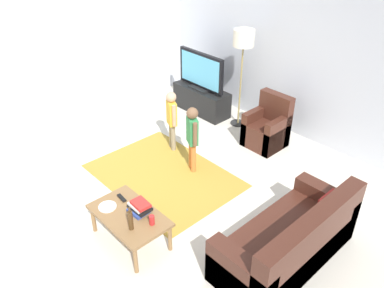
{
  "coord_description": "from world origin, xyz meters",
  "views": [
    {
      "loc": [
        3.48,
        -2.63,
        3.6
      ],
      "look_at": [
        0.0,
        0.6,
        0.65
      ],
      "focal_mm": 36.79,
      "sensor_mm": 36.0,
      "label": 1
    }
  ],
  "objects_px": {
    "soda_can": "(152,220)",
    "plate": "(107,207)",
    "book_stack": "(139,207)",
    "tv_remote": "(122,198)",
    "floor_lamp": "(243,43)",
    "coffee_table": "(129,217)",
    "couch": "(292,243)",
    "bottle": "(130,220)",
    "tv": "(201,71)",
    "child_center": "(192,134)",
    "armchair": "(268,129)",
    "child_near_tv": "(172,116)",
    "tv_stand": "(201,100)"
  },
  "relations": [
    {
      "from": "floor_lamp",
      "to": "soda_can",
      "type": "relative_size",
      "value": 14.83
    },
    {
      "from": "tv",
      "to": "plate",
      "type": "height_order",
      "value": "tv"
    },
    {
      "from": "couch",
      "to": "coffee_table",
      "type": "bearing_deg",
      "value": -143.2
    },
    {
      "from": "tv_remote",
      "to": "soda_can",
      "type": "distance_m",
      "value": 0.62
    },
    {
      "from": "armchair",
      "to": "child_center",
      "type": "bearing_deg",
      "value": -102.66
    },
    {
      "from": "book_stack",
      "to": "tv_remote",
      "type": "height_order",
      "value": "book_stack"
    },
    {
      "from": "coffee_table",
      "to": "bottle",
      "type": "relative_size",
      "value": 3.24
    },
    {
      "from": "armchair",
      "to": "child_center",
      "type": "relative_size",
      "value": 0.84
    },
    {
      "from": "soda_can",
      "to": "coffee_table",
      "type": "bearing_deg",
      "value": -162.65
    },
    {
      "from": "bottle",
      "to": "tv_remote",
      "type": "relative_size",
      "value": 1.82
    },
    {
      "from": "coffee_table",
      "to": "soda_can",
      "type": "bearing_deg",
      "value": 17.35
    },
    {
      "from": "book_stack",
      "to": "tv_remote",
      "type": "distance_m",
      "value": 0.36
    },
    {
      "from": "floor_lamp",
      "to": "soda_can",
      "type": "bearing_deg",
      "value": -65.61
    },
    {
      "from": "couch",
      "to": "soda_can",
      "type": "relative_size",
      "value": 15.0
    },
    {
      "from": "tv_stand",
      "to": "coffee_table",
      "type": "xyz_separation_m",
      "value": [
        1.94,
        -3.08,
        0.13
      ]
    },
    {
      "from": "plate",
      "to": "child_center",
      "type": "bearing_deg",
      "value": 100.63
    },
    {
      "from": "armchair",
      "to": "tv_remote",
      "type": "distance_m",
      "value": 2.94
    },
    {
      "from": "book_stack",
      "to": "plate",
      "type": "distance_m",
      "value": 0.41
    },
    {
      "from": "couch",
      "to": "book_stack",
      "type": "xyz_separation_m",
      "value": [
        -1.48,
        -1.03,
        0.2
      ]
    },
    {
      "from": "tv",
      "to": "bottle",
      "type": "relative_size",
      "value": 3.56
    },
    {
      "from": "floor_lamp",
      "to": "coffee_table",
      "type": "bearing_deg",
      "value": -71.21
    },
    {
      "from": "child_center",
      "to": "tv_remote",
      "type": "height_order",
      "value": "child_center"
    },
    {
      "from": "coffee_table",
      "to": "plate",
      "type": "height_order",
      "value": "plate"
    },
    {
      "from": "couch",
      "to": "plate",
      "type": "distance_m",
      "value": 2.22
    },
    {
      "from": "coffee_table",
      "to": "soda_can",
      "type": "relative_size",
      "value": 8.33
    },
    {
      "from": "tv_stand",
      "to": "tv",
      "type": "bearing_deg",
      "value": -90.0
    },
    {
      "from": "couch",
      "to": "tv_remote",
      "type": "xyz_separation_m",
      "value": [
        -1.84,
        -1.05,
        0.14
      ]
    },
    {
      "from": "coffee_table",
      "to": "plate",
      "type": "bearing_deg",
      "value": -156.78
    },
    {
      "from": "book_stack",
      "to": "soda_can",
      "type": "distance_m",
      "value": 0.27
    },
    {
      "from": "child_center",
      "to": "coffee_table",
      "type": "bearing_deg",
      "value": -69.28
    },
    {
      "from": "tv_remote",
      "to": "plate",
      "type": "relative_size",
      "value": 0.77
    },
    {
      "from": "armchair",
      "to": "floor_lamp",
      "type": "relative_size",
      "value": 0.51
    },
    {
      "from": "armchair",
      "to": "book_stack",
      "type": "xyz_separation_m",
      "value": [
        0.33,
        -2.91,
        0.19
      ]
    },
    {
      "from": "child_near_tv",
      "to": "armchair",
      "type": "bearing_deg",
      "value": 51.82
    },
    {
      "from": "tv_remote",
      "to": "book_stack",
      "type": "bearing_deg",
      "value": 9.07
    },
    {
      "from": "floor_lamp",
      "to": "plate",
      "type": "distance_m",
      "value": 3.62
    },
    {
      "from": "armchair",
      "to": "soda_can",
      "type": "xyz_separation_m",
      "value": [
        0.59,
        -2.94,
        0.18
      ]
    },
    {
      "from": "tv_stand",
      "to": "floor_lamp",
      "type": "xyz_separation_m",
      "value": [
        0.84,
        0.15,
        1.3
      ]
    },
    {
      "from": "floor_lamp",
      "to": "coffee_table",
      "type": "xyz_separation_m",
      "value": [
        1.1,
        -3.23,
        -1.17
      ]
    },
    {
      "from": "tv",
      "to": "armchair",
      "type": "xyz_separation_m",
      "value": [
        1.66,
        -0.02,
        -0.55
      ]
    },
    {
      "from": "child_near_tv",
      "to": "floor_lamp",
      "type": "bearing_deg",
      "value": 82.97
    },
    {
      "from": "tv",
      "to": "coffee_table",
      "type": "bearing_deg",
      "value": -57.58
    },
    {
      "from": "coffee_table",
      "to": "armchair",
      "type": "bearing_deg",
      "value": 95.18
    },
    {
      "from": "book_stack",
      "to": "soda_can",
      "type": "height_order",
      "value": "book_stack"
    },
    {
      "from": "bottle",
      "to": "tv",
      "type": "bearing_deg",
      "value": 124.23
    },
    {
      "from": "armchair",
      "to": "floor_lamp",
      "type": "height_order",
      "value": "floor_lamp"
    },
    {
      "from": "soda_can",
      "to": "plate",
      "type": "relative_size",
      "value": 0.55
    },
    {
      "from": "book_stack",
      "to": "plate",
      "type": "xyz_separation_m",
      "value": [
        -0.33,
        -0.24,
        -0.06
      ]
    },
    {
      "from": "child_near_tv",
      "to": "coffee_table",
      "type": "relative_size",
      "value": 1.04
    },
    {
      "from": "floor_lamp",
      "to": "child_center",
      "type": "bearing_deg",
      "value": -73.12
    }
  ]
}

